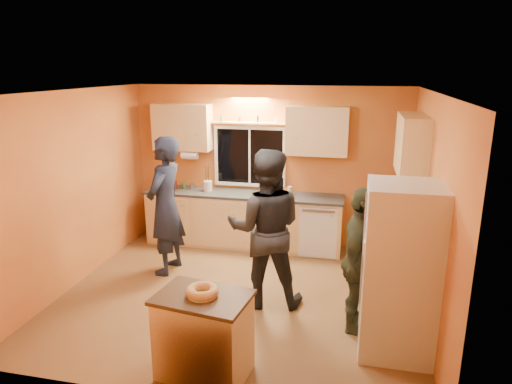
% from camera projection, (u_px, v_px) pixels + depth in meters
% --- Properties ---
extents(ground, '(4.50, 4.50, 0.00)m').
position_uv_depth(ground, '(238.00, 295.00, 5.96)').
color(ground, brown).
rests_on(ground, ground).
extents(room_shell, '(4.54, 4.04, 2.61)m').
position_uv_depth(room_shell, '(254.00, 168.00, 5.89)').
color(room_shell, orange).
rests_on(room_shell, ground).
extents(back_counter, '(4.23, 0.62, 0.90)m').
position_uv_depth(back_counter, '(265.00, 221.00, 7.44)').
color(back_counter, tan).
rests_on(back_counter, ground).
extents(right_counter, '(0.62, 1.84, 0.90)m').
position_uv_depth(right_counter, '(393.00, 261.00, 5.91)').
color(right_counter, tan).
rests_on(right_counter, ground).
extents(refrigerator, '(0.72, 0.70, 1.80)m').
position_uv_depth(refrigerator, '(400.00, 271.00, 4.58)').
color(refrigerator, silver).
rests_on(refrigerator, ground).
extents(island, '(0.94, 0.71, 0.84)m').
position_uv_depth(island, '(204.00, 335.00, 4.33)').
color(island, tan).
rests_on(island, ground).
extents(bundt_pastry, '(0.31, 0.31, 0.09)m').
position_uv_depth(bundt_pastry, '(202.00, 291.00, 4.21)').
color(bundt_pastry, tan).
rests_on(bundt_pastry, island).
extents(person_left, '(0.53, 0.76, 1.97)m').
position_uv_depth(person_left, '(166.00, 206.00, 6.42)').
color(person_left, black).
rests_on(person_left, ground).
extents(person_center, '(1.06, 0.88, 1.96)m').
position_uv_depth(person_center, '(266.00, 229.00, 5.53)').
color(person_center, black).
rests_on(person_center, ground).
extents(person_right, '(0.58, 1.03, 1.66)m').
position_uv_depth(person_right, '(359.00, 261.00, 4.97)').
color(person_right, '#2A311F').
rests_on(person_right, ground).
extents(mixing_bowl, '(0.49, 0.49, 0.09)m').
position_uv_depth(mixing_bowl, '(280.00, 193.00, 7.24)').
color(mixing_bowl, black).
rests_on(mixing_bowl, back_counter).
extents(utensil_crock, '(0.14, 0.14, 0.17)m').
position_uv_depth(utensil_crock, '(208.00, 186.00, 7.50)').
color(utensil_crock, beige).
rests_on(utensil_crock, back_counter).
extents(potted_plant, '(0.31, 0.28, 0.29)m').
position_uv_depth(potted_plant, '(396.00, 216.00, 5.80)').
color(potted_plant, gray).
rests_on(potted_plant, right_counter).
extents(red_box, '(0.16, 0.12, 0.07)m').
position_uv_depth(red_box, '(401.00, 222.00, 5.92)').
color(red_box, maroon).
rests_on(red_box, right_counter).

